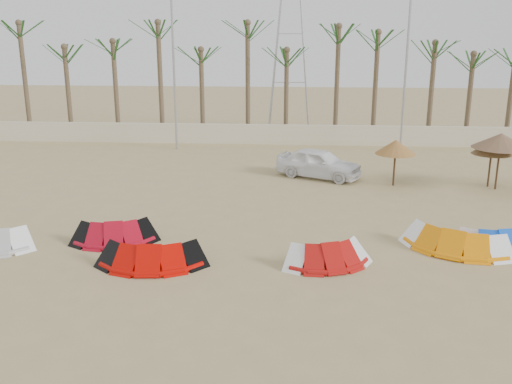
# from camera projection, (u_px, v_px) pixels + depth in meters

# --- Properties ---
(ground) EXTENTS (120.00, 120.00, 0.00)m
(ground) POSITION_uv_depth(u_px,v_px,m) (242.00, 291.00, 16.69)
(ground) COLOR tan
(ground) RESTS_ON ground
(boundary_wall) EXTENTS (60.00, 0.30, 1.30)m
(boundary_wall) POSITION_uv_depth(u_px,v_px,m) (273.00, 134.00, 37.59)
(boundary_wall) COLOR beige
(boundary_wall) RESTS_ON ground
(palm_line) EXTENTS (52.00, 4.00, 7.70)m
(palm_line) POSITION_uv_depth(u_px,v_px,m) (284.00, 43.00, 37.38)
(palm_line) COLOR brown
(palm_line) RESTS_ON ground
(lamp_b) EXTENTS (1.25, 0.14, 11.00)m
(lamp_b) POSITION_uv_depth(u_px,v_px,m) (174.00, 56.00, 34.64)
(lamp_b) COLOR #A5A8AD
(lamp_b) RESTS_ON ground
(lamp_c) EXTENTS (1.25, 0.14, 11.00)m
(lamp_c) POSITION_uv_depth(u_px,v_px,m) (407.00, 57.00, 33.73)
(lamp_c) COLOR #A5A8AD
(lamp_c) RESTS_ON ground
(pylon) EXTENTS (3.00, 3.00, 14.00)m
(pylon) POSITION_uv_depth(u_px,v_px,m) (289.00, 129.00, 43.46)
(pylon) COLOR #A5A8AD
(pylon) RESTS_ON ground
(kite_red_left) EXTENTS (3.26, 2.11, 0.90)m
(kite_red_left) POSITION_uv_depth(u_px,v_px,m) (117.00, 229.00, 20.58)
(kite_red_left) COLOR #A2081A
(kite_red_left) RESTS_ON ground
(kite_red_mid) EXTENTS (3.54, 1.74, 0.90)m
(kite_red_mid) POSITION_uv_depth(u_px,v_px,m) (154.00, 251.00, 18.58)
(kite_red_mid) COLOR #BC0600
(kite_red_mid) RESTS_ON ground
(kite_red_right) EXTENTS (3.23, 2.26, 0.90)m
(kite_red_right) POSITION_uv_depth(u_px,v_px,m) (328.00, 251.00, 18.59)
(kite_red_right) COLOR #A80E0B
(kite_red_right) RESTS_ON ground
(kite_orange) EXTENTS (4.11, 2.93, 0.90)m
(kite_orange) POSITION_uv_depth(u_px,v_px,m) (453.00, 236.00, 19.88)
(kite_orange) COLOR orange
(kite_orange) RESTS_ON ground
(kite_blue) EXTENTS (3.59, 2.12, 0.90)m
(kite_blue) POSITION_uv_depth(u_px,v_px,m) (501.00, 236.00, 19.93)
(kite_blue) COLOR blue
(kite_blue) RESTS_ON ground
(parasol_left) EXTENTS (1.96, 1.96, 2.27)m
(parasol_left) POSITION_uv_depth(u_px,v_px,m) (396.00, 147.00, 27.35)
(parasol_left) COLOR #4C331E
(parasol_left) RESTS_ON ground
(parasol_mid) EXTENTS (1.90, 1.90, 2.31)m
(parasol_mid) POSITION_uv_depth(u_px,v_px,m) (492.00, 147.00, 27.15)
(parasol_mid) COLOR #4C331E
(parasol_mid) RESTS_ON ground
(parasol_right) EXTENTS (2.63, 2.63, 2.70)m
(parasol_right) POSITION_uv_depth(u_px,v_px,m) (501.00, 141.00, 26.58)
(parasol_right) COLOR #4C331E
(parasol_right) RESTS_ON ground
(car) EXTENTS (4.72, 3.47, 1.49)m
(car) POSITION_uv_depth(u_px,v_px,m) (319.00, 163.00, 29.18)
(car) COLOR white
(car) RESTS_ON ground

